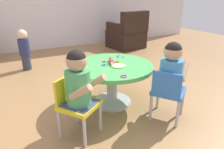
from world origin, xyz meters
TOP-DOWN VIEW (x-y plane):
  - ground_plane at (0.00, 0.00)m, footprint 10.00×10.00m
  - craft_table at (0.00, 0.00)m, footprint 0.90×0.90m
  - child_chair_left at (-0.53, -0.34)m, footprint 0.42×0.42m
  - seated_child_left at (-0.51, -0.38)m, footprint 0.42×0.44m
  - child_chair_right at (0.34, -0.54)m, footprint 0.42×0.42m
  - seated_child_right at (0.37, -0.51)m, footprint 0.44×0.42m
  - armchair_dark at (1.52, 2.15)m, footprint 0.81×0.82m
  - toddler_standing at (-0.75, 1.67)m, footprint 0.17×0.17m
  - rolling_pin at (0.02, 0.05)m, footprint 0.11×0.22m
  - craft_scissors at (0.22, 0.21)m, footprint 0.12×0.14m
  - playdough_blob_0 at (-0.33, 0.04)m, footprint 0.10×0.10m
  - playdough_blob_1 at (0.03, -0.09)m, footprint 0.15×0.15m
  - cookie_cutter_0 at (0.09, 0.04)m, footprint 0.05×0.05m
  - cookie_cutter_1 at (-0.07, -0.36)m, footprint 0.06×0.06m
  - cookie_cutter_2 at (-0.04, 0.12)m, footprint 0.05×0.05m
  - cookie_cutter_3 at (-0.09, 0.01)m, footprint 0.06×0.06m

SIDE VIEW (x-z plane):
  - ground_plane at x=0.00m, z-range 0.00..0.00m
  - child_chair_left at x=-0.53m, z-range 0.04..0.57m
  - child_chair_right at x=0.34m, z-range 0.04..0.57m
  - armchair_dark at x=1.52m, z-range -0.12..0.73m
  - toddler_standing at x=-0.75m, z-range 0.02..0.70m
  - craft_table at x=0.00m, z-range 0.13..0.60m
  - craft_scissors at x=0.22m, z-range 0.47..0.48m
  - cookie_cutter_0 at x=0.09m, z-range 0.48..0.49m
  - cookie_cutter_1 at x=-0.07m, z-range 0.48..0.49m
  - cookie_cutter_2 at x=-0.04m, z-range 0.48..0.49m
  - cookie_cutter_3 at x=-0.09m, z-range 0.48..0.49m
  - playdough_blob_1 at x=0.03m, z-range 0.48..0.49m
  - playdough_blob_0 at x=-0.33m, z-range 0.48..0.49m
  - rolling_pin at x=0.02m, z-range 0.48..0.53m
  - seated_child_left at x=-0.51m, z-range 0.28..0.79m
  - seated_child_right at x=0.37m, z-range 0.28..0.79m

